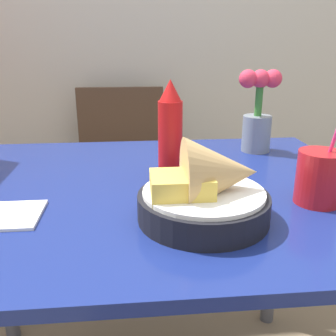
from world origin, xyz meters
name	(u,v)px	position (x,y,z in m)	size (l,w,h in m)	color
dining_table	(144,224)	(0.00, 0.00, 0.62)	(1.09, 0.82, 0.72)	navy
chair_far_window	(122,163)	(-0.08, 0.85, 0.50)	(0.40, 0.40, 0.84)	#473323
food_basket	(209,191)	(0.12, -0.18, 0.78)	(0.25, 0.25, 0.16)	black
ketchup_bottle	(170,132)	(0.07, 0.04, 0.84)	(0.06, 0.06, 0.24)	red
drink_cup	(319,179)	(0.36, -0.13, 0.77)	(0.09, 0.09, 0.21)	red
flower_vase	(258,114)	(0.35, 0.26, 0.84)	(0.13, 0.09, 0.24)	gray
napkin	(0,216)	(-0.28, -0.14, 0.73)	(0.16, 0.12, 0.01)	white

